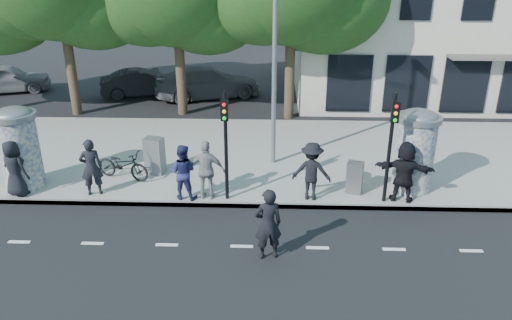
{
  "coord_description": "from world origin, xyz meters",
  "views": [
    {
      "loc": [
        0.77,
        -9.81,
        7.3
      ],
      "look_at": [
        0.3,
        3.5,
        1.6
      ],
      "focal_mm": 35.0,
      "sensor_mm": 36.0,
      "label": 1
    }
  ],
  "objects_px": {
    "ped_d": "(312,171)",
    "ped_f": "(404,172)",
    "car_right": "(207,82)",
    "traffic_pole_near": "(226,136)",
    "ad_column_left": "(19,146)",
    "ad_column_right": "(415,149)",
    "ped_c": "(183,172)",
    "ped_a": "(14,169)",
    "ped_b": "(91,167)",
    "man_road": "(268,224)",
    "cabinet_right": "(355,178)",
    "traffic_pole_far": "(391,138)",
    "ped_e": "(207,170)",
    "bicycle": "(123,165)",
    "car_mid": "(142,83)",
    "street_lamp": "(275,31)",
    "car_left": "(6,78)",
    "cabinet_left": "(155,156)"
  },
  "relations": [
    {
      "from": "car_left",
      "to": "street_lamp",
      "type": "bearing_deg",
      "value": -142.02
    },
    {
      "from": "ped_a",
      "to": "cabinet_left",
      "type": "xyz_separation_m",
      "value": [
        3.91,
        1.79,
        -0.27
      ]
    },
    {
      "from": "traffic_pole_near",
      "to": "man_road",
      "type": "bearing_deg",
      "value": -65.57
    },
    {
      "from": "ped_a",
      "to": "ped_b",
      "type": "xyz_separation_m",
      "value": [
        2.33,
        0.15,
        0.02
      ]
    },
    {
      "from": "ad_column_left",
      "to": "ped_f",
      "type": "bearing_deg",
      "value": -2.81
    },
    {
      "from": "cabinet_left",
      "to": "cabinet_right",
      "type": "relative_size",
      "value": 1.23
    },
    {
      "from": "traffic_pole_far",
      "to": "ped_d",
      "type": "distance_m",
      "value": 2.52
    },
    {
      "from": "ped_a",
      "to": "bicycle",
      "type": "distance_m",
      "value": 3.24
    },
    {
      "from": "ped_d",
      "to": "ped_f",
      "type": "distance_m",
      "value": 2.77
    },
    {
      "from": "bicycle",
      "to": "car_right",
      "type": "relative_size",
      "value": 0.35
    },
    {
      "from": "ped_b",
      "to": "car_left",
      "type": "distance_m",
      "value": 15.07
    },
    {
      "from": "car_left",
      "to": "ped_e",
      "type": "bearing_deg",
      "value": -153.29
    },
    {
      "from": "traffic_pole_far",
      "to": "ped_f",
      "type": "xyz_separation_m",
      "value": [
        0.53,
        0.12,
        -1.13
      ]
    },
    {
      "from": "ad_column_right",
      "to": "cabinet_left",
      "type": "relative_size",
      "value": 2.08
    },
    {
      "from": "bicycle",
      "to": "cabinet_left",
      "type": "height_order",
      "value": "cabinet_left"
    },
    {
      "from": "ped_c",
      "to": "ped_e",
      "type": "height_order",
      "value": "ped_e"
    },
    {
      "from": "ped_d",
      "to": "car_mid",
      "type": "distance_m",
      "value": 14.32
    },
    {
      "from": "traffic_pole_near",
      "to": "cabinet_right",
      "type": "xyz_separation_m",
      "value": [
        3.95,
        0.59,
        -1.56
      ]
    },
    {
      "from": "traffic_pole_far",
      "to": "car_right",
      "type": "height_order",
      "value": "traffic_pole_far"
    },
    {
      "from": "ped_c",
      "to": "cabinet_right",
      "type": "height_order",
      "value": "ped_c"
    },
    {
      "from": "traffic_pole_near",
      "to": "ped_a",
      "type": "distance_m",
      "value": 6.63
    },
    {
      "from": "street_lamp",
      "to": "cabinet_right",
      "type": "distance_m",
      "value": 5.35
    },
    {
      "from": "traffic_pole_near",
      "to": "car_right",
      "type": "relative_size",
      "value": 0.62
    },
    {
      "from": "ped_a",
      "to": "ped_d",
      "type": "xyz_separation_m",
      "value": [
        9.09,
        0.1,
        0.01
      ]
    },
    {
      "from": "ped_d",
      "to": "ped_f",
      "type": "relative_size",
      "value": 0.96
    },
    {
      "from": "ped_f",
      "to": "cabinet_right",
      "type": "relative_size",
      "value": 1.85
    },
    {
      "from": "ad_column_right",
      "to": "ped_d",
      "type": "xyz_separation_m",
      "value": [
        -3.23,
        -0.75,
        -0.47
      ]
    },
    {
      "from": "ped_c",
      "to": "ped_e",
      "type": "distance_m",
      "value": 0.74
    },
    {
      "from": "ad_column_right",
      "to": "man_road",
      "type": "distance_m",
      "value": 5.89
    },
    {
      "from": "bicycle",
      "to": "car_mid",
      "type": "xyz_separation_m",
      "value": [
        -1.99,
        10.57,
        0.05
      ]
    },
    {
      "from": "traffic_pole_far",
      "to": "ped_e",
      "type": "bearing_deg",
      "value": 179.39
    },
    {
      "from": "ped_b",
      "to": "traffic_pole_near",
      "type": "bearing_deg",
      "value": 158.87
    },
    {
      "from": "ped_b",
      "to": "car_left",
      "type": "xyz_separation_m",
      "value": [
        -8.88,
        12.16,
        -0.31
      ]
    },
    {
      "from": "ped_a",
      "to": "bicycle",
      "type": "height_order",
      "value": "ped_a"
    },
    {
      "from": "traffic_pole_far",
      "to": "car_left",
      "type": "height_order",
      "value": "traffic_pole_far"
    },
    {
      "from": "car_right",
      "to": "traffic_pole_near",
      "type": "bearing_deg",
      "value": 168.82
    },
    {
      "from": "ped_a",
      "to": "man_road",
      "type": "relative_size",
      "value": 0.94
    },
    {
      "from": "street_lamp",
      "to": "car_mid",
      "type": "distance_m",
      "value": 12.16
    },
    {
      "from": "traffic_pole_near",
      "to": "ped_e",
      "type": "xyz_separation_m",
      "value": [
        -0.6,
        0.06,
        -1.14
      ]
    },
    {
      "from": "bicycle",
      "to": "cabinet_right",
      "type": "bearing_deg",
      "value": -77.77
    },
    {
      "from": "ped_e",
      "to": "car_right",
      "type": "distance_m",
      "value": 11.82
    },
    {
      "from": "man_road",
      "to": "traffic_pole_far",
      "type": "bearing_deg",
      "value": -154.66
    },
    {
      "from": "ad_column_right",
      "to": "cabinet_right",
      "type": "distance_m",
      "value": 2.07
    },
    {
      "from": "ped_c",
      "to": "cabinet_right",
      "type": "relative_size",
      "value": 1.69
    },
    {
      "from": "ad_column_right",
      "to": "ped_c",
      "type": "relative_size",
      "value": 1.52
    },
    {
      "from": "ad_column_left",
      "to": "ped_f",
      "type": "height_order",
      "value": "ad_column_left"
    },
    {
      "from": "man_road",
      "to": "ped_e",
      "type": "bearing_deg",
      "value": -70.53
    },
    {
      "from": "ad_column_right",
      "to": "cabinet_left",
      "type": "xyz_separation_m",
      "value": [
        -8.42,
        0.94,
        -0.75
      ]
    },
    {
      "from": "ped_e",
      "to": "man_road",
      "type": "height_order",
      "value": "ped_e"
    },
    {
      "from": "ped_b",
      "to": "ped_f",
      "type": "bearing_deg",
      "value": 161.18
    }
  ]
}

